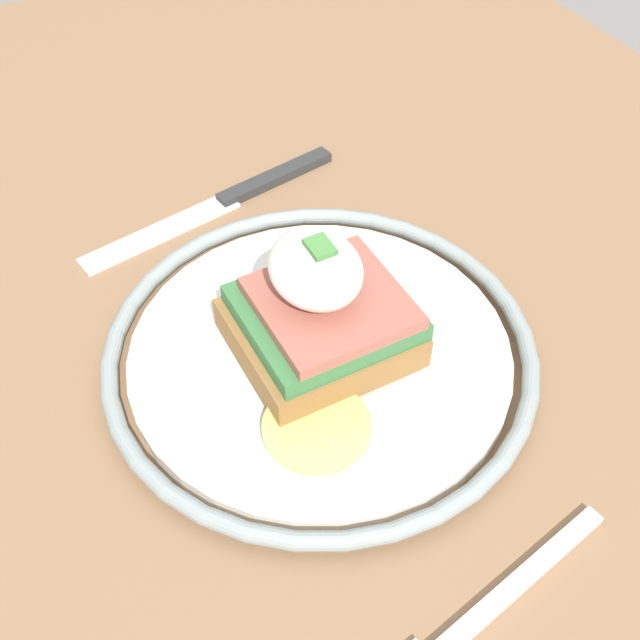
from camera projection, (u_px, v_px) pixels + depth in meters
name	position (u px, v px, depth m)	size (l,w,h in m)	color
dining_table	(349.00, 439.00, 0.56)	(1.04, 0.76, 0.73)	#846042
plate	(320.00, 352.00, 0.45)	(0.25, 0.25, 0.02)	silver
sandwich	(321.00, 312.00, 0.43)	(0.12, 0.10, 0.07)	olive
fork	(479.00, 618.00, 0.36)	(0.04, 0.15, 0.00)	silver
knife	(233.00, 198.00, 0.56)	(0.05, 0.20, 0.01)	#2D2D2D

